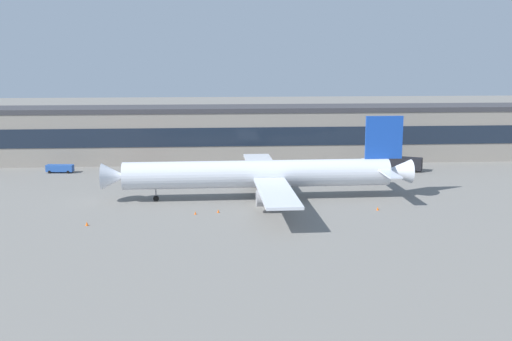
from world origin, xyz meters
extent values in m
plane|color=slate|center=(0.00, 0.00, 0.00)|extent=(600.00, 600.00, 0.00)
cube|color=gray|center=(0.00, 51.26, 6.66)|extent=(164.88, 14.42, 13.32)
cube|color=#38383D|center=(0.00, 51.26, 13.92)|extent=(168.17, 14.71, 1.20)
cube|color=#192333|center=(0.00, 44.01, 7.33)|extent=(161.58, 0.16, 4.80)
cylinder|color=silver|center=(-0.72, 5.67, 5.09)|extent=(52.34, 6.08, 5.32)
cone|color=silver|center=(-28.45, 5.26, 5.09)|extent=(4.86, 5.12, 5.05)
cone|color=silver|center=(27.27, 6.07, 5.09)|extent=(5.92, 4.87, 4.78)
cube|color=#1947B2|center=(24.41, 6.03, 12.00)|extent=(7.45, 0.61, 8.51)
cube|color=silver|center=(23.99, 0.18, 5.89)|extent=(2.54, 9.60, 0.30)
cube|color=silver|center=(23.82, 11.87, 5.89)|extent=(2.54, 9.60, 0.30)
cube|color=silver|center=(1.49, -8.72, 4.56)|extent=(6.34, 23.60, 0.50)
cube|color=silver|center=(1.07, 20.11, 4.56)|extent=(6.34, 23.60, 0.50)
cylinder|color=#99999E|center=(0.43, -5.21, 2.70)|extent=(4.43, 2.99, 2.92)
cylinder|color=#99999E|center=(0.12, 16.57, 2.70)|extent=(4.43, 2.99, 2.92)
cylinder|color=black|center=(-20.58, 5.38, 0.55)|extent=(1.11, 0.52, 1.10)
cylinder|color=slate|center=(-20.58, 5.38, 2.04)|extent=(0.24, 0.24, 2.43)
cylinder|color=black|center=(1.92, 3.31, 0.55)|extent=(1.11, 0.52, 1.10)
cylinder|color=slate|center=(1.92, 3.31, 2.04)|extent=(0.24, 0.24, 2.43)
cylinder|color=black|center=(1.85, 8.10, 0.55)|extent=(1.11, 0.52, 1.10)
cylinder|color=slate|center=(1.85, 8.10, 2.04)|extent=(0.24, 0.24, 2.43)
cube|color=gray|center=(24.43, 36.84, 1.10)|extent=(3.16, 4.77, 1.50)
cube|color=black|center=(24.81, 37.99, 1.40)|extent=(2.14, 2.00, 0.38)
cylinder|color=black|center=(24.09, 38.56, 0.35)|extent=(0.50, 0.76, 0.70)
cylinder|color=black|center=(25.72, 38.04, 0.35)|extent=(0.50, 0.76, 0.70)
cylinder|color=black|center=(23.15, 35.63, 0.35)|extent=(0.50, 0.76, 0.70)
cylinder|color=black|center=(24.77, 35.11, 0.35)|extent=(0.50, 0.76, 0.70)
cube|color=black|center=(37.47, 33.12, 1.85)|extent=(8.74, 6.36, 3.00)
cube|color=black|center=(35.42, 34.18, 2.45)|extent=(3.80, 3.64, 0.75)
cylinder|color=black|center=(34.28, 33.36, 0.35)|extent=(0.76, 0.59, 0.70)
cylinder|color=black|center=(35.44, 35.59, 0.35)|extent=(0.76, 0.59, 0.70)
cylinder|color=black|center=(39.50, 30.64, 0.35)|extent=(0.76, 0.59, 0.70)
cylinder|color=black|center=(40.66, 32.88, 0.35)|extent=(0.76, 0.59, 0.70)
cube|color=red|center=(-25.82, 36.04, 1.05)|extent=(4.85, 2.69, 1.40)
cube|color=black|center=(-27.14, 36.06, 1.33)|extent=(1.72, 2.42, 0.35)
cylinder|color=black|center=(-27.53, 34.90, 0.35)|extent=(0.71, 0.31, 0.70)
cylinder|color=black|center=(-27.48, 37.24, 0.35)|extent=(0.71, 0.31, 0.70)
cylinder|color=black|center=(-24.17, 34.84, 0.35)|extent=(0.71, 0.31, 0.70)
cylinder|color=black|center=(-24.12, 37.18, 0.35)|extent=(0.71, 0.31, 0.70)
cube|color=#2651A5|center=(-46.24, 36.55, 1.15)|extent=(6.56, 2.57, 1.60)
cube|color=black|center=(-47.99, 36.71, 1.47)|extent=(2.40, 2.04, 0.40)
cylinder|color=black|center=(-48.55, 35.85, 0.35)|extent=(0.72, 0.36, 0.70)
cylinder|color=black|center=(-48.39, 37.65, 0.35)|extent=(0.72, 0.36, 0.70)
cylinder|color=black|center=(-44.09, 35.45, 0.35)|extent=(0.72, 0.36, 0.70)
cylinder|color=black|center=(-43.92, 37.24, 0.35)|extent=(0.72, 0.36, 0.70)
cone|color=#F2590C|center=(-8.59, -4.39, 0.29)|extent=(0.46, 0.46, 0.58)
cone|color=#F2590C|center=(20.67, -4.73, 0.31)|extent=(0.49, 0.49, 0.61)
cone|color=#F2590C|center=(-30.64, -11.44, 0.33)|extent=(0.52, 0.52, 0.65)
cone|color=#F2590C|center=(-12.70, -5.40, 0.28)|extent=(0.44, 0.44, 0.55)
camera|label=1|loc=(-9.66, -113.18, 28.30)|focal=43.44mm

